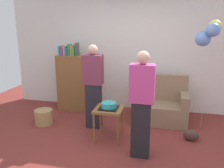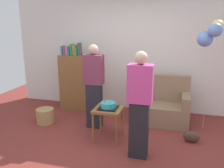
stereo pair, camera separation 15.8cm
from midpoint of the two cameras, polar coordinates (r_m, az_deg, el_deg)
The scene contains 11 objects.
ground_plane at distance 3.98m, azimuth -0.46°, elevation -15.56°, with size 8.00×8.00×0.00m, color maroon.
wall_back at distance 5.50m, azimuth 4.51°, elevation 7.69°, with size 6.00×0.10×2.70m, color silver.
couch at distance 5.01m, azimuth 10.77°, elevation -5.10°, with size 1.10×0.70×0.96m.
bookshelf at distance 5.55m, azimuth -9.79°, elevation 0.60°, with size 0.80×0.36×1.58m.
side_table at distance 4.09m, azimuth -1.91°, elevation -7.10°, with size 0.48×0.48×0.58m.
birthday_cake at distance 4.04m, azimuth -1.92°, elevation -5.29°, with size 0.32×0.32×0.17m.
person_blowing_candles at distance 4.49m, azimuth -5.57°, elevation -0.60°, with size 0.36×0.22×1.63m.
person_holding_cake at distance 3.48m, azimuth 5.94°, elevation -5.10°, with size 0.36×0.22×1.63m.
wicker_basket at distance 5.04m, azimuth -17.22°, elevation -7.70°, with size 0.36×0.36×0.30m, color #A88451.
handbag at distance 4.39m, azimuth 17.79°, elevation -11.83°, with size 0.28×0.14×0.20m, color #473328.
balloon_bunch at distance 4.64m, azimuth 21.71°, elevation 11.48°, with size 0.46×0.41×2.07m.
Camera 1 is at (0.73, -3.37, 1.99)m, focal length 37.42 mm.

